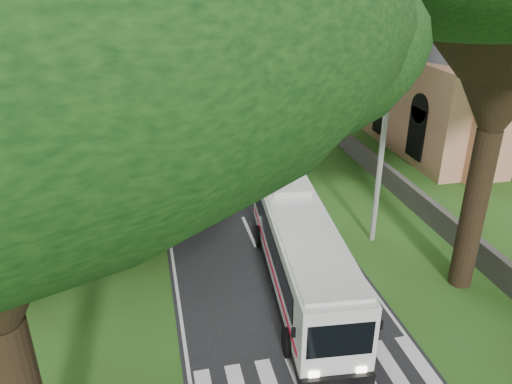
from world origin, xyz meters
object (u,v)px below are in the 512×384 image
object	(u,v)px
pole_mid	(269,69)
distant_car_a	(178,82)
pole_near	(381,156)
pedestrian	(111,248)
pole_far	(226,35)
distant_car_c	(190,45)
coach_bus	(300,250)
distant_car_b	(159,62)
church	(442,63)

from	to	relation	value
pole_mid	distant_car_a	world-z (taller)	pole_mid
pole_near	distant_car_a	bearing A→B (deg)	100.89
pole_mid	pedestrian	distance (m)	23.01
pole_mid	pedestrian	world-z (taller)	pole_mid
pole_near	distant_car_a	xyz separation A→B (m)	(-6.30, 32.75, -3.44)
pole_near	pedestrian	distance (m)	12.30
pole_mid	distant_car_a	bearing A→B (deg)	116.30
pole_far	distant_car_c	xyz separation A→B (m)	(-2.50, 17.31, -3.53)
pole_mid	coach_bus	distance (m)	23.41
pole_far	distant_car_c	distance (m)	17.84
coach_bus	pedestrian	distance (m)	8.12
pole_mid	distant_car_c	distance (m)	37.56
pole_mid	distant_car_c	size ratio (longest dim) A/B	1.87
pole_near	distant_car_c	size ratio (longest dim) A/B	1.87
pole_near	pedestrian	xyz separation A→B (m)	(-11.82, 0.54, -3.35)
coach_bus	pedestrian	xyz separation A→B (m)	(-7.32, 3.38, -0.90)
distant_car_a	distant_car_b	bearing A→B (deg)	-79.33
distant_car_a	distant_car_b	xyz separation A→B (m)	(-1.34, 11.16, 0.03)
pole_near	distant_car_b	bearing A→B (deg)	99.87
church	pole_far	world-z (taller)	church
pole_mid	pedestrian	size ratio (longest dim) A/B	4.82
church	pole_near	size ratio (longest dim) A/B	3.00
pedestrian	distant_car_b	bearing A→B (deg)	-17.61
distant_car_a	pole_mid	bearing A→B (deg)	120.12
pole_far	pole_near	bearing A→B (deg)	-90.00
pole_near	distant_car_b	size ratio (longest dim) A/B	1.79
pole_far	pedestrian	xyz separation A→B (m)	(-11.82, -39.46, -3.35)
coach_bus	pole_far	bearing A→B (deg)	89.38
distant_car_a	pedestrian	distance (m)	32.67
coach_bus	distant_car_a	bearing A→B (deg)	98.28
pole_far	distant_car_a	bearing A→B (deg)	-130.98
distant_car_a	pedestrian	xyz separation A→B (m)	(-5.52, -32.20, 0.09)
pole_far	pedestrian	size ratio (longest dim) A/B	4.82
pole_far	distant_car_c	world-z (taller)	pole_far
pole_far	pole_mid	bearing A→B (deg)	-90.00
distant_car_b	pole_near	bearing A→B (deg)	-97.79
pole_near	distant_car_a	size ratio (longest dim) A/B	1.92
pole_far	distant_car_a	size ratio (longest dim) A/B	1.92
coach_bus	distant_car_a	size ratio (longest dim) A/B	2.66
pole_mid	coach_bus	xyz separation A→B (m)	(-4.50, -22.84, -2.45)
distant_car_b	pole_mid	bearing A→B (deg)	-89.93
pole_near	coach_bus	size ratio (longest dim) A/B	0.72
pole_near	pole_far	distance (m)	40.00
pole_far	distant_car_b	size ratio (longest dim) A/B	1.79
coach_bus	church	bearing A→B (deg)	52.85
distant_car_a	pedestrian	size ratio (longest dim) A/B	2.51
pole_far	distant_car_c	size ratio (longest dim) A/B	1.87
pole_near	distant_car_b	distance (m)	44.69
pole_near	distant_car_a	distance (m)	33.52
pole_far	pedestrian	distance (m)	41.33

